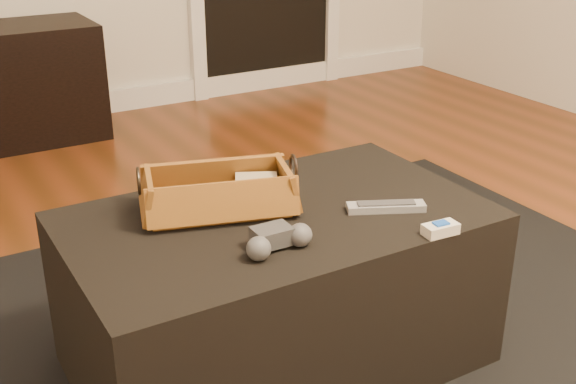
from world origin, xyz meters
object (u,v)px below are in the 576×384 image
silver_remote (386,207)px  cream_gadget (440,229)px  wicker_basket (219,195)px  game_controller (277,239)px  tv_remote (212,205)px  ottoman (277,289)px

silver_remote → cream_gadget: 0.17m
wicker_basket → game_controller: wicker_basket is taller
cream_gadget → tv_remote: bearing=138.3°
silver_remote → ottoman: bearing=153.8°
silver_remote → game_controller: bearing=-172.2°
game_controller → cream_gadget: size_ratio=1.98×
tv_remote → cream_gadget: tv_remote is taller
tv_remote → wicker_basket: wicker_basket is taller
tv_remote → game_controller: 0.24m
tv_remote → game_controller: size_ratio=1.18×
game_controller → cream_gadget: game_controller is taller
ottoman → game_controller: size_ratio=6.03×
silver_remote → cream_gadget: cream_gadget is taller
ottoman → silver_remote: 0.34m
ottoman → game_controller: bearing=-119.3°
tv_remote → ottoman: bearing=-18.4°
wicker_basket → cream_gadget: wicker_basket is taller
tv_remote → silver_remote: (0.37, -0.19, -0.01)m
game_controller → silver_remote: (0.33, 0.05, -0.02)m
tv_remote → silver_remote: size_ratio=1.03×
tv_remote → silver_remote: bearing=-16.5°
ottoman → tv_remote: size_ratio=5.12×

